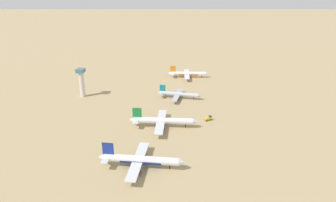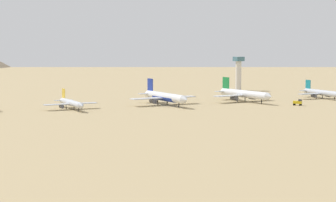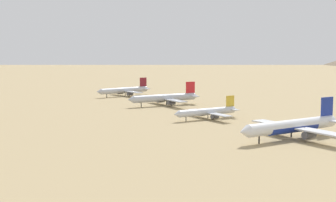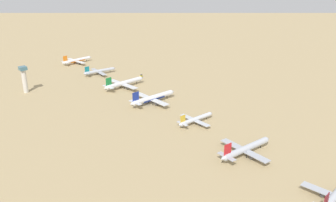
{
  "view_description": "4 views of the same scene",
  "coord_description": "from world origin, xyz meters",
  "px_view_note": "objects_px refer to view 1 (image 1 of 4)",
  "views": [
    {
      "loc": [
        43.71,
        -162.55,
        112.92
      ],
      "look_at": [
        2.21,
        99.13,
        4.97
      ],
      "focal_mm": 34.45,
      "sensor_mm": 36.0,
      "label": 1
    },
    {
      "loc": [
        336.82,
        -162.46,
        38.12
      ],
      "look_at": [
        8.34,
        0.06,
        3.34
      ],
      "focal_mm": 64.26,
      "sensor_mm": 36.0,
      "label": 2
    },
    {
      "loc": [
        137.74,
        137.29,
        36.25
      ],
      "look_at": [
        -2.19,
        -101.13,
        5.12
      ],
      "focal_mm": 50.91,
      "sensor_mm": 36.0,
      "label": 3
    },
    {
      "loc": [
        -189.83,
        -251.42,
        122.31
      ],
      "look_at": [
        7.79,
        -12.45,
        4.45
      ],
      "focal_mm": 37.86,
      "sensor_mm": 36.0,
      "label": 4
    }
  ],
  "objects_px": {
    "parked_jet_5": "(179,94)",
    "parked_jet_6": "(188,74)",
    "parked_jet_4": "(162,121)",
    "parked_jet_3": "(140,160)",
    "control_tower": "(82,81)",
    "service_truck": "(208,118)"
  },
  "relations": [
    {
      "from": "parked_jet_4",
      "to": "service_truck",
      "type": "height_order",
      "value": "parked_jet_4"
    },
    {
      "from": "parked_jet_6",
      "to": "control_tower",
      "type": "xyz_separation_m",
      "value": [
        -93.77,
        -74.96,
        11.12
      ]
    },
    {
      "from": "parked_jet_3",
      "to": "parked_jet_6",
      "type": "distance_m",
      "value": 183.68
    },
    {
      "from": "parked_jet_3",
      "to": "parked_jet_4",
      "type": "relative_size",
      "value": 1.01
    },
    {
      "from": "parked_jet_5",
      "to": "control_tower",
      "type": "distance_m",
      "value": 92.62
    },
    {
      "from": "parked_jet_4",
      "to": "control_tower",
      "type": "bearing_deg",
      "value": 149.02
    },
    {
      "from": "parked_jet_4",
      "to": "control_tower",
      "type": "height_order",
      "value": "control_tower"
    },
    {
      "from": "parked_jet_3",
      "to": "parked_jet_5",
      "type": "bearing_deg",
      "value": 85.82
    },
    {
      "from": "parked_jet_3",
      "to": "control_tower",
      "type": "bearing_deg",
      "value": 127.38
    },
    {
      "from": "parked_jet_3",
      "to": "control_tower",
      "type": "xyz_separation_m",
      "value": [
        -82.81,
        108.4,
        10.33
      ]
    },
    {
      "from": "parked_jet_4",
      "to": "parked_jet_6",
      "type": "distance_m",
      "value": 127.2
    },
    {
      "from": "service_truck",
      "to": "control_tower",
      "type": "relative_size",
      "value": 0.2
    },
    {
      "from": "parked_jet_5",
      "to": "service_truck",
      "type": "relative_size",
      "value": 7.56
    },
    {
      "from": "parked_jet_6",
      "to": "parked_jet_3",
      "type": "bearing_deg",
      "value": -93.42
    },
    {
      "from": "parked_jet_5",
      "to": "parked_jet_6",
      "type": "bearing_deg",
      "value": 87.95
    },
    {
      "from": "service_truck",
      "to": "parked_jet_3",
      "type": "bearing_deg",
      "value": -117.72
    },
    {
      "from": "parked_jet_5",
      "to": "control_tower",
      "type": "height_order",
      "value": "control_tower"
    },
    {
      "from": "parked_jet_4",
      "to": "parked_jet_3",
      "type": "bearing_deg",
      "value": -93.94
    },
    {
      "from": "parked_jet_3",
      "to": "parked_jet_6",
      "type": "height_order",
      "value": "parked_jet_3"
    },
    {
      "from": "parked_jet_5",
      "to": "service_truck",
      "type": "xyz_separation_m",
      "value": [
        30.02,
        -44.35,
        -2.08
      ]
    },
    {
      "from": "parked_jet_4",
      "to": "parked_jet_5",
      "type": "xyz_separation_m",
      "value": [
        4.73,
        61.54,
        -1.05
      ]
    },
    {
      "from": "parked_jet_5",
      "to": "control_tower",
      "type": "bearing_deg",
      "value": -174.07
    }
  ]
}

